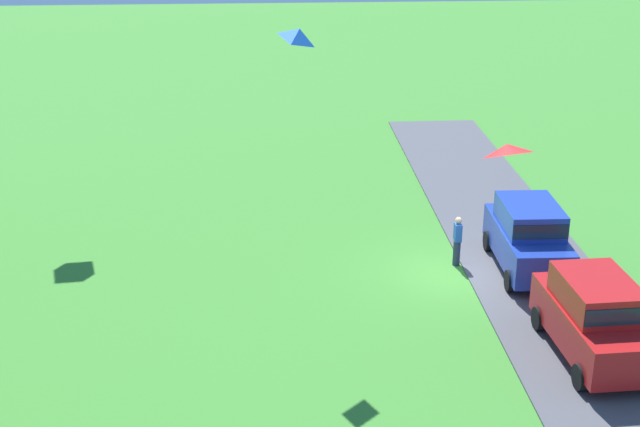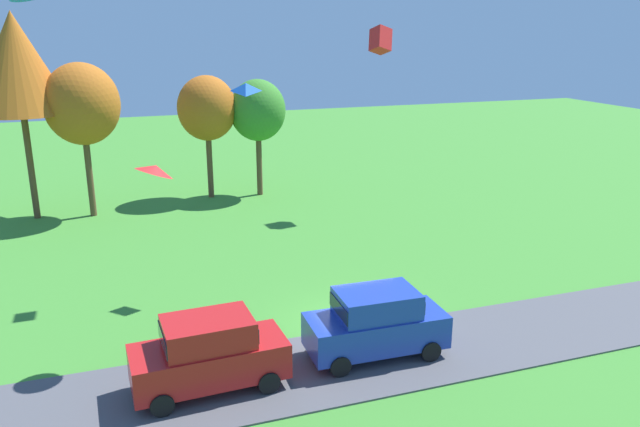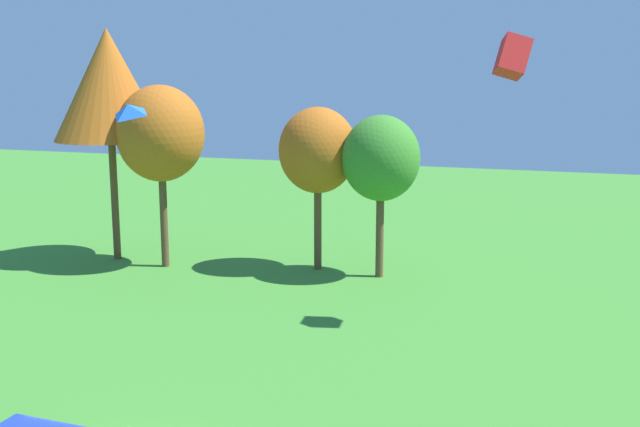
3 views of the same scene
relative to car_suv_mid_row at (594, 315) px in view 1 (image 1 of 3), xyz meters
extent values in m
plane|color=#3D842D|center=(5.48, 2.57, -1.30)|extent=(120.00, 120.00, 0.00)
cube|color=#4C4C51|center=(5.48, 0.01, -1.27)|extent=(36.00, 4.40, 0.06)
cube|color=red|center=(0.00, 0.00, -0.35)|extent=(4.68, 2.10, 1.10)
cube|color=red|center=(0.00, 0.00, 0.62)|extent=(2.67, 1.87, 0.84)
cube|color=#19232D|center=(0.00, 0.00, 0.62)|extent=(2.72, 1.84, 0.46)
cylinder|color=black|center=(-1.60, 0.83, -0.90)|extent=(0.69, 0.27, 0.68)
cylinder|color=black|center=(1.60, -0.83, -0.90)|extent=(0.69, 0.27, 0.68)
cylinder|color=black|center=(1.52, 0.97, -0.90)|extent=(0.69, 0.27, 0.68)
cube|color=#1E389E|center=(5.53, 0.20, -0.35)|extent=(4.65, 2.02, 1.10)
cube|color=#1E389E|center=(5.53, 0.20, 0.62)|extent=(2.65, 1.83, 0.84)
cube|color=#19232D|center=(5.53, 0.20, 0.62)|extent=(2.70, 1.79, 0.46)
cylinder|color=black|center=(3.94, -0.67, -0.90)|extent=(0.69, 0.26, 0.68)
cylinder|color=black|center=(3.99, 1.14, -0.90)|extent=(0.69, 0.26, 0.68)
cylinder|color=black|center=(7.07, -0.75, -0.90)|extent=(0.69, 0.26, 0.68)
cylinder|color=black|center=(7.11, 1.06, -0.90)|extent=(0.69, 0.26, 0.68)
cylinder|color=#2D334C|center=(6.11, 2.37, -0.86)|extent=(0.24, 0.24, 0.88)
cube|color=#2851AD|center=(6.11, 2.37, -0.12)|extent=(0.36, 0.22, 0.60)
sphere|color=tan|center=(6.11, 2.37, 0.30)|extent=(0.22, 0.22, 0.22)
cone|color=red|center=(-0.94, 3.00, 4.97)|extent=(1.55, 1.54, 0.69)
pyramid|color=blue|center=(3.08, 7.67, 6.98)|extent=(1.08, 1.03, 0.56)
camera|label=1|loc=(-20.50, 8.72, 11.25)|focal=50.00mm
camera|label=2|loc=(-2.30, -16.76, 9.26)|focal=35.00mm
camera|label=3|loc=(14.83, -10.67, 8.07)|focal=42.00mm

